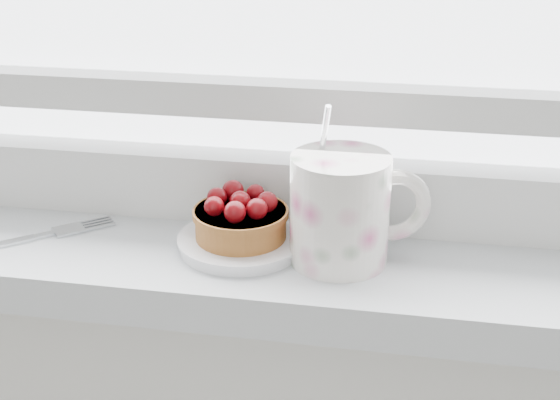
% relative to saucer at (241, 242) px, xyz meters
% --- Properties ---
extents(saucer, '(0.12, 0.12, 0.01)m').
position_rel_saucer_xyz_m(saucer, '(0.00, 0.00, 0.00)').
color(saucer, white).
rests_on(saucer, windowsill).
extents(raspberry_tart, '(0.09, 0.09, 0.05)m').
position_rel_saucer_xyz_m(raspberry_tart, '(-0.00, -0.00, 0.03)').
color(raspberry_tart, brown).
rests_on(raspberry_tart, saucer).
extents(floral_mug, '(0.14, 0.11, 0.15)m').
position_rel_saucer_xyz_m(floral_mug, '(0.10, -0.01, 0.05)').
color(floral_mug, white).
rests_on(floral_mug, windowsill).
extents(fork, '(0.16, 0.14, 0.00)m').
position_rel_saucer_xyz_m(fork, '(-0.22, -0.03, -0.00)').
color(fork, silver).
rests_on(fork, windowsill).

